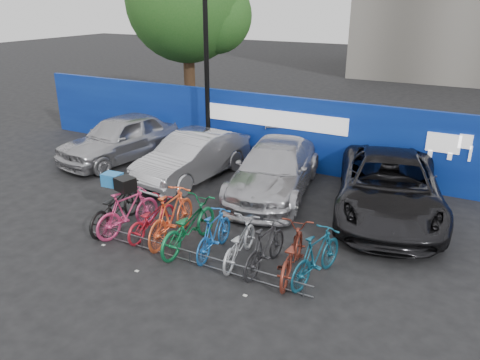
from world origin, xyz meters
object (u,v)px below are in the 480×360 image
Objects in this scene: bike_0 at (115,206)px; bike_6 at (239,242)px; car_3 at (389,186)px; bike_7 at (265,247)px; car_1 at (193,156)px; car_2 at (275,169)px; bike_4 at (188,225)px; bike_1 at (128,211)px; bike_9 at (317,256)px; tree at (192,4)px; bike_5 at (214,234)px; lamppost at (207,65)px; bike_3 at (171,216)px; bike_rack at (190,256)px; car_0 at (121,138)px; bike_8 at (292,253)px; bike_2 at (152,218)px.

bike_0 is 1.20× the size of bike_6.
bike_6 is (-2.31, -3.95, -0.32)m from car_3.
car_1 is at bearing -38.15° from bike_7.
car_2 is 2.41× the size of bike_4.
bike_1 is 4.69m from bike_9.
bike_4 is (1.69, 0.08, -0.01)m from bike_1.
tree reaches higher than bike_5.
lamppost is at bearing -61.83° from bike_5.
bike_rack is at bearing 138.23° from bike_3.
car_0 is 2.67× the size of bike_7.
bike_0 is (0.62, -5.40, -2.73)m from lamppost.
bike_4 is (6.37, -10.08, -4.52)m from tree.
bike_1 is 1.16m from bike_3.
bike_9 is at bearing -46.84° from tree.
tree reaches higher than bike_rack.
lamppost is at bearing -58.91° from bike_6.
tree is at bearing -58.70° from bike_6.
car_0 is 9.16m from car_3.
bike_1 is at bearing 166.67° from bike_rack.
bike_rack is 2.68m from bike_0.
bike_8 is at bearing 17.86° from bike_9.
bike_5 is at bearing -166.37° from bike_1.
bike_rack is 2.90× the size of bike_8.
car_0 is 8.00m from bike_6.
tree is 12.07m from bike_1.
bike_2 is 0.83× the size of bike_3.
bike_7 is (-1.67, -3.99, -0.25)m from car_3.
car_3 is 3.21× the size of bike_7.
bike_7 is at bearing -50.62° from tree.
lamppost is at bearing -72.90° from bike_3.
bike_0 is 1.12× the size of bike_1.
car_2 reaches higher than bike_rack.
car_3 reaches higher than bike_rack.
car_1 is at bearing -47.28° from bike_8.
lamppost reaches higher than car_1.
bike_7 reaches higher than bike_8.
bike_9 is at bearing 177.37° from bike_5.
tree is 14.16m from bike_8.
bike_2 is at bearing -65.68° from car_1.
tree is at bearing -53.81° from bike_1.
car_1 is (0.47, -1.71, -2.55)m from lamppost.
car_0 reaches higher than bike_0.
bike_2 is 0.58m from bike_3.
bike_3 is at bearing 175.46° from bike_0.
bike_5 is at bearing -57.37° from lamppost.
car_0 is at bearing -44.51° from bike_3.
tree is at bearing -58.45° from bike_8.
bike_3 is at bearing -67.01° from lamppost.
bike_3 reaches higher than bike_9.
bike_7 is (3.03, -0.10, 0.07)m from bike_2.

